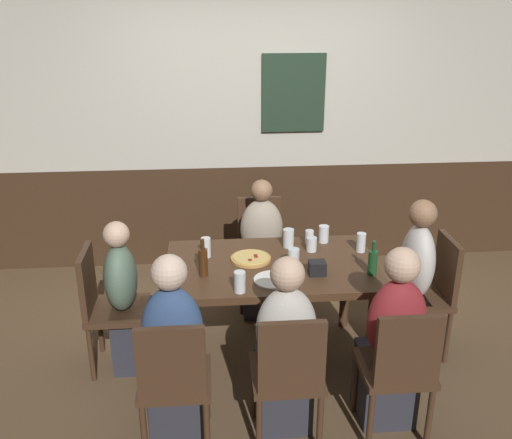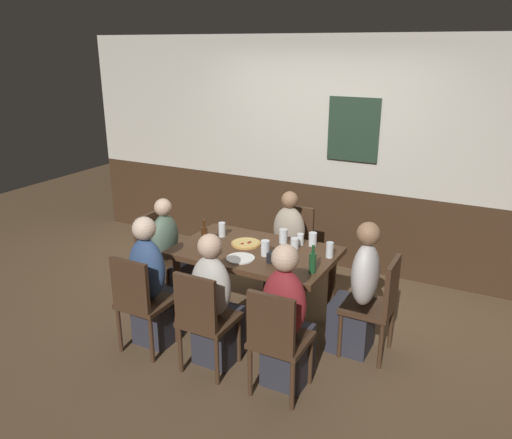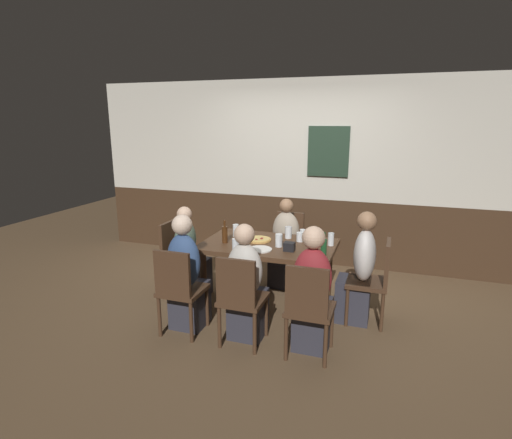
% 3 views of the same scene
% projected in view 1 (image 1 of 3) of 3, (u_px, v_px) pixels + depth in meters
% --- Properties ---
extents(ground_plane, '(12.00, 12.00, 0.00)m').
position_uv_depth(ground_plane, '(271.00, 356.00, 4.11)').
color(ground_plane, brown).
extents(wall_back, '(6.40, 0.13, 2.60)m').
position_uv_depth(wall_back, '(253.00, 128.00, 5.16)').
color(wall_back, '#3D2819').
rests_on(wall_back, ground_plane).
extents(dining_table, '(1.42, 0.89, 0.74)m').
position_uv_depth(dining_table, '(272.00, 276.00, 3.87)').
color(dining_table, '#472D1C').
rests_on(dining_table, ground_plane).
extents(chair_mid_far, '(0.40, 0.40, 0.88)m').
position_uv_depth(chair_mid_far, '(260.00, 245.00, 4.73)').
color(chair_mid_far, '#422B1C').
rests_on(chair_mid_far, ground_plane).
extents(chair_mid_near, '(0.40, 0.40, 0.88)m').
position_uv_depth(chair_mid_near, '(288.00, 372.00, 3.13)').
color(chair_mid_near, '#422B1C').
rests_on(chair_mid_near, ground_plane).
extents(chair_head_east, '(0.40, 0.40, 0.88)m').
position_uv_depth(chair_head_east, '(430.00, 289.00, 4.02)').
color(chair_head_east, '#422B1C').
rests_on(chair_head_east, ground_plane).
extents(chair_left_near, '(0.40, 0.40, 0.88)m').
position_uv_depth(chair_left_near, '(174.00, 378.00, 3.09)').
color(chair_left_near, '#422B1C').
rests_on(chair_left_near, ground_plane).
extents(chair_right_near, '(0.40, 0.40, 0.88)m').
position_uv_depth(chair_right_near, '(399.00, 366.00, 3.18)').
color(chair_right_near, '#422B1C').
rests_on(chair_right_near, ground_plane).
extents(chair_head_west, '(0.40, 0.40, 0.88)m').
position_uv_depth(chair_head_west, '(105.00, 303.00, 3.84)').
color(chair_head_west, '#422B1C').
rests_on(chair_head_west, ground_plane).
extents(person_mid_far, '(0.34, 0.37, 1.10)m').
position_uv_depth(person_mid_far, '(262.00, 258.00, 4.59)').
color(person_mid_far, '#2D2D38').
rests_on(person_mid_far, ground_plane).
extents(person_mid_near, '(0.34, 0.37, 1.14)m').
position_uv_depth(person_mid_near, '(284.00, 357.00, 3.29)').
color(person_mid_near, '#2D2D38').
rests_on(person_mid_near, ground_plane).
extents(person_head_east, '(0.37, 0.34, 1.17)m').
position_uv_depth(person_head_east, '(408.00, 291.00, 4.01)').
color(person_head_east, '#2D2D38').
rests_on(person_head_east, ground_plane).
extents(person_left_near, '(0.34, 0.37, 1.18)m').
position_uv_depth(person_left_near, '(175.00, 360.00, 3.23)').
color(person_left_near, '#2D2D38').
rests_on(person_left_near, ground_plane).
extents(person_right_near, '(0.34, 0.37, 1.17)m').
position_uv_depth(person_right_near, '(391.00, 350.00, 3.33)').
color(person_right_near, '#2D2D38').
rests_on(person_right_near, ground_plane).
extents(person_head_west, '(0.37, 0.34, 1.08)m').
position_uv_depth(person_head_west, '(131.00, 308.00, 3.87)').
color(person_head_west, '#2D2D38').
rests_on(person_head_west, ground_plane).
extents(pizza, '(0.28, 0.28, 0.03)m').
position_uv_depth(pizza, '(251.00, 258.00, 3.90)').
color(pizza, tan).
rests_on(pizza, dining_table).
extents(beer_glass_half, '(0.06, 0.06, 0.14)m').
position_uv_depth(beer_glass_half, '(361.00, 244.00, 4.01)').
color(beer_glass_half, silver).
rests_on(beer_glass_half, dining_table).
extents(pint_glass_stout, '(0.08, 0.08, 0.13)m').
position_uv_depth(pint_glass_stout, '(288.00, 239.00, 4.08)').
color(pint_glass_stout, silver).
rests_on(pint_glass_stout, dining_table).
extents(pint_glass_amber, '(0.07, 0.07, 0.13)m').
position_uv_depth(pint_glass_amber, '(324.00, 235.00, 4.16)').
color(pint_glass_amber, silver).
rests_on(pint_glass_amber, dining_table).
extents(pint_glass_pale, '(0.07, 0.07, 0.10)m').
position_uv_depth(pint_glass_pale, '(311.00, 245.00, 4.02)').
color(pint_glass_pale, silver).
rests_on(pint_glass_pale, dining_table).
extents(tumbler_short, '(0.07, 0.07, 0.13)m').
position_uv_depth(tumbler_short, '(240.00, 283.00, 3.46)').
color(tumbler_short, silver).
rests_on(tumbler_short, dining_table).
extents(tumbler_water, '(0.08, 0.08, 0.14)m').
position_uv_depth(tumbler_water, '(294.00, 260.00, 3.76)').
color(tumbler_water, silver).
rests_on(tumbler_water, dining_table).
extents(highball_clear, '(0.07, 0.07, 0.14)m').
position_uv_depth(highball_clear, '(206.00, 249.00, 3.93)').
color(highball_clear, silver).
rests_on(highball_clear, dining_table).
extents(beer_glass_tall, '(0.06, 0.06, 0.11)m').
position_uv_depth(beer_glass_tall, '(309.00, 238.00, 4.13)').
color(beer_glass_tall, silver).
rests_on(beer_glass_tall, dining_table).
extents(beer_bottle_green, '(0.06, 0.06, 0.24)m').
position_uv_depth(beer_bottle_green, '(373.00, 262.00, 3.66)').
color(beer_bottle_green, '#194723').
rests_on(beer_bottle_green, dining_table).
extents(beer_bottle_brown, '(0.06, 0.06, 0.25)m').
position_uv_depth(beer_bottle_brown, '(203.00, 261.00, 3.65)').
color(beer_bottle_brown, '#42230F').
rests_on(beer_bottle_brown, dining_table).
extents(plate_white_large, '(0.25, 0.25, 0.01)m').
position_uv_depth(plate_white_large, '(273.00, 280.00, 3.61)').
color(plate_white_large, white).
rests_on(plate_white_large, dining_table).
extents(condiment_caddy, '(0.11, 0.09, 0.09)m').
position_uv_depth(condiment_caddy, '(317.00, 268.00, 3.68)').
color(condiment_caddy, black).
rests_on(condiment_caddy, dining_table).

